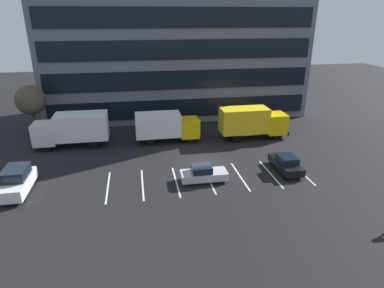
% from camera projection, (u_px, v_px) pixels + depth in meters
% --- Properties ---
extents(ground_plane, '(120.00, 120.00, 0.00)m').
position_uv_depth(ground_plane, '(201.00, 164.00, 31.11)').
color(ground_plane, black).
extents(office_building, '(34.03, 10.45, 21.60)m').
position_uv_depth(office_building, '(176.00, 33.00, 43.64)').
color(office_building, slate).
rests_on(office_building, ground_plane).
extents(lot_markings, '(16.94, 5.40, 0.01)m').
position_uv_depth(lot_markings, '(209.00, 179.00, 28.26)').
color(lot_markings, silver).
rests_on(lot_markings, ground_plane).
extents(box_truck_yellow_all, '(7.59, 2.51, 3.52)m').
position_uv_depth(box_truck_yellow_all, '(252.00, 121.00, 36.95)').
color(box_truck_yellow_all, yellow).
rests_on(box_truck_yellow_all, ground_plane).
extents(box_truck_yellow, '(6.99, 2.32, 3.24)m').
position_uv_depth(box_truck_yellow, '(166.00, 126.00, 35.96)').
color(box_truck_yellow, yellow).
rests_on(box_truck_yellow, ground_plane).
extents(box_truck_white, '(7.67, 2.54, 3.56)m').
position_uv_depth(box_truck_white, '(73.00, 128.00, 34.56)').
color(box_truck_white, white).
rests_on(box_truck_white, ground_plane).
extents(suv_white, '(1.90, 4.49, 2.03)m').
position_uv_depth(suv_white, '(17.00, 181.00, 25.79)').
color(suv_white, white).
rests_on(suv_white, ground_plane).
extents(sedan_black, '(1.72, 4.10, 1.47)m').
position_uv_depth(sedan_black, '(286.00, 164.00, 29.52)').
color(sedan_black, black).
rests_on(sedan_black, ground_plane).
extents(sedan_silver, '(3.90, 1.63, 1.40)m').
position_uv_depth(sedan_silver, '(203.00, 174.00, 27.69)').
color(sedan_silver, silver).
rests_on(sedan_silver, ground_plane).
extents(bare_tree, '(3.23, 3.23, 6.05)m').
position_uv_depth(bare_tree, '(30.00, 100.00, 35.92)').
color(bare_tree, '#473323').
rests_on(bare_tree, ground_plane).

